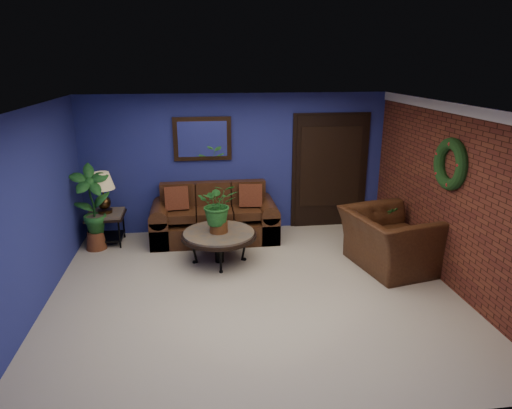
{
  "coord_description": "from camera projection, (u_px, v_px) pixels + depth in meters",
  "views": [
    {
      "loc": [
        -0.72,
        -5.59,
        3.04
      ],
      "look_at": [
        0.1,
        0.55,
        1.08
      ],
      "focal_mm": 32.0,
      "sensor_mm": 36.0,
      "label": 1
    }
  ],
  "objects": [
    {
      "name": "floor",
      "position": [
        254.0,
        291.0,
        6.3
      ],
      "size": [
        5.5,
        5.5,
        0.0
      ],
      "primitive_type": "plane",
      "color": "#BEB19D",
      "rests_on": "ground"
    },
    {
      "name": "wall_back",
      "position": [
        236.0,
        164.0,
        8.28
      ],
      "size": [
        5.5,
        0.04,
        2.5
      ],
      "primitive_type": "cube",
      "color": "navy",
      "rests_on": "ground"
    },
    {
      "name": "wall_left",
      "position": [
        31.0,
        214.0,
        5.57
      ],
      "size": [
        0.04,
        5.0,
        2.5
      ],
      "primitive_type": "cube",
      "color": "navy",
      "rests_on": "ground"
    },
    {
      "name": "wall_right_brick",
      "position": [
        452.0,
        197.0,
        6.26
      ],
      "size": [
        0.04,
        5.0,
        2.5
      ],
      "primitive_type": "cube",
      "color": "maroon",
      "rests_on": "ground"
    },
    {
      "name": "ceiling",
      "position": [
        254.0,
        107.0,
        5.54
      ],
      "size": [
        5.5,
        5.0,
        0.02
      ],
      "primitive_type": "cube",
      "color": "white",
      "rests_on": "wall_back"
    },
    {
      "name": "crown_molding",
      "position": [
        462.0,
        110.0,
        5.9
      ],
      "size": [
        0.03,
        5.0,
        0.14
      ],
      "primitive_type": "cube",
      "color": "white",
      "rests_on": "wall_right_brick"
    },
    {
      "name": "wall_mirror",
      "position": [
        202.0,
        139.0,
        8.03
      ],
      "size": [
        1.02,
        0.06,
        0.77
      ],
      "primitive_type": "cube",
      "color": "#3F2813",
      "rests_on": "wall_back"
    },
    {
      "name": "closet_door",
      "position": [
        330.0,
        172.0,
        8.53
      ],
      "size": [
        1.44,
        0.06,
        2.18
      ],
      "primitive_type": "cube",
      "color": "black",
      "rests_on": "wall_back"
    },
    {
      "name": "wreath",
      "position": [
        450.0,
        164.0,
        6.17
      ],
      "size": [
        0.16,
        0.72,
        0.72
      ],
      "primitive_type": "torus",
      "rotation": [
        0.0,
        1.57,
        0.0
      ],
      "color": "black",
      "rests_on": "wall_right_brick"
    },
    {
      "name": "sofa",
      "position": [
        214.0,
        220.0,
        8.11
      ],
      "size": [
        2.2,
        0.95,
        0.99
      ],
      "color": "#442513",
      "rests_on": "ground"
    },
    {
      "name": "coffee_table",
      "position": [
        219.0,
        235.0,
        7.08
      ],
      "size": [
        1.17,
        1.17,
        0.5
      ],
      "rotation": [
        0.0,
        0.0,
        -0.03
      ],
      "color": "#4E4944",
      "rests_on": "ground"
    },
    {
      "name": "end_table",
      "position": [
        106.0,
        220.0,
        7.81
      ],
      "size": [
        0.62,
        0.62,
        0.56
      ],
      "color": "#4E4944",
      "rests_on": "ground"
    },
    {
      "name": "table_lamp",
      "position": [
        103.0,
        188.0,
        7.64
      ],
      "size": [
        0.41,
        0.41,
        0.68
      ],
      "color": "#3F2813",
      "rests_on": "end_table"
    },
    {
      "name": "side_chair",
      "position": [
        244.0,
        206.0,
        8.15
      ],
      "size": [
        0.45,
        0.45,
        0.98
      ],
      "rotation": [
        0.0,
        0.0,
        0.09
      ],
      "color": "#512B17",
      "rests_on": "ground"
    },
    {
      "name": "armchair",
      "position": [
        390.0,
        240.0,
        6.92
      ],
      "size": [
        1.42,
        1.55,
        0.87
      ],
      "primitive_type": "imported",
      "rotation": [
        0.0,
        0.0,
        1.78
      ],
      "color": "#442513",
      "rests_on": "ground"
    },
    {
      "name": "coffee_plant",
      "position": [
        218.0,
        205.0,
        6.93
      ],
      "size": [
        0.61,
        0.53,
        0.79
      ],
      "color": "#603118",
      "rests_on": "coffee_table"
    },
    {
      "name": "floor_plant",
      "position": [
        387.0,
        228.0,
        7.52
      ],
      "size": [
        0.4,
        0.35,
        0.78
      ],
      "color": "#603118",
      "rests_on": "ground"
    },
    {
      "name": "tall_plant",
      "position": [
        92.0,
        205.0,
        7.48
      ],
      "size": [
        0.73,
        0.59,
        1.44
      ],
      "color": "brown",
      "rests_on": "ground"
    }
  ]
}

